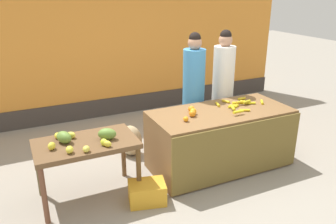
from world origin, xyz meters
TOP-DOWN VIEW (x-y plane):
  - ground_plane at (0.00, 0.00)m, footprint 24.00×24.00m
  - market_wall_back at (0.00, 2.79)m, footprint 7.03×0.23m
  - fruit_stall_counter at (0.44, -0.01)m, footprint 1.99×0.94m
  - side_table_wooden at (-1.47, 0.00)m, footprint 1.20×0.70m
  - banana_bunch_pile at (0.78, 0.05)m, footprint 0.75×0.59m
  - orange_pile at (-0.02, 0.02)m, footprint 0.31×0.35m
  - mango_papaya_pile at (-1.49, -0.02)m, footprint 0.83×0.62m
  - vendor_woman_blue_shirt at (0.39, 0.70)m, footprint 0.34×0.34m
  - vendor_woman_white_shirt at (0.91, 0.67)m, footprint 0.34×0.34m
  - produce_crate at (-0.86, -0.41)m, footprint 0.50×0.42m
  - produce_sack at (-0.62, 0.86)m, footprint 0.46×0.47m

SIDE VIEW (x-z plane):
  - ground_plane at x=0.00m, z-range 0.00..0.00m
  - produce_crate at x=-0.86m, z-range 0.00..0.26m
  - produce_sack at x=-0.62m, z-range 0.00..0.48m
  - fruit_stall_counter at x=0.44m, z-range 0.00..0.85m
  - side_table_wooden at x=-1.47m, z-range 0.29..1.05m
  - mango_papaya_pile at x=-1.49m, z-range 0.75..0.89m
  - banana_bunch_pile at x=0.78m, z-range 0.85..0.91m
  - orange_pile at x=-0.02m, z-range 0.85..0.94m
  - vendor_woman_blue_shirt at x=0.39m, z-range 0.01..1.86m
  - vendor_woman_white_shirt at x=0.91m, z-range 0.01..1.88m
  - market_wall_back at x=0.00m, z-range -0.03..2.93m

